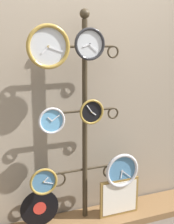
{
  "coord_description": "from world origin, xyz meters",
  "views": [
    {
      "loc": [
        -0.92,
        -1.95,
        1.63
      ],
      "look_at": [
        0.0,
        0.36,
        1.04
      ],
      "focal_mm": 50.0,
      "sensor_mm": 36.0,
      "label": 1
    }
  ],
  "objects_px": {
    "clock_bottom_left": "(44,182)",
    "picture_frame": "(119,197)",
    "clock_bottom_right": "(122,171)",
    "display_stand": "(85,146)",
    "vinyl_record": "(40,208)",
    "clock_middle_center": "(91,112)",
    "clock_top_left": "(48,47)",
    "clock_middle_left": "(52,121)",
    "clock_top_center": "(89,44)"
  },
  "relations": [
    {
      "from": "clock_bottom_left",
      "to": "picture_frame",
      "type": "relative_size",
      "value": 0.61
    },
    {
      "from": "clock_bottom_right",
      "to": "display_stand",
      "type": "bearing_deg",
      "value": 161.63
    },
    {
      "from": "vinyl_record",
      "to": "picture_frame",
      "type": "xyz_separation_m",
      "value": [
        0.71,
        -0.09,
        0.01
      ]
    },
    {
      "from": "clock_middle_center",
      "to": "clock_bottom_left",
      "type": "bearing_deg",
      "value": 177.92
    },
    {
      "from": "clock_top_left",
      "to": "clock_bottom_left",
      "type": "xyz_separation_m",
      "value": [
        -0.07,
        0.02,
        -1.06
      ]
    },
    {
      "from": "display_stand",
      "to": "clock_bottom_right",
      "type": "xyz_separation_m",
      "value": [
        0.31,
        -0.1,
        -0.24
      ]
    },
    {
      "from": "clock_bottom_left",
      "to": "clock_bottom_right",
      "type": "distance_m",
      "value": 0.7
    },
    {
      "from": "clock_bottom_right",
      "to": "vinyl_record",
      "type": "bearing_deg",
      "value": 172.27
    },
    {
      "from": "clock_middle_center",
      "to": "vinyl_record",
      "type": "bearing_deg",
      "value": 166.38
    },
    {
      "from": "vinyl_record",
      "to": "clock_top_left",
      "type": "bearing_deg",
      "value": -51.25
    },
    {
      "from": "clock_middle_left",
      "to": "clock_middle_center",
      "type": "relative_size",
      "value": 1.03
    },
    {
      "from": "clock_middle_left",
      "to": "clock_bottom_right",
      "type": "distance_m",
      "value": 0.81
    },
    {
      "from": "clock_top_center",
      "to": "picture_frame",
      "type": "relative_size",
      "value": 0.67
    },
    {
      "from": "clock_middle_center",
      "to": "picture_frame",
      "type": "relative_size",
      "value": 0.55
    },
    {
      "from": "clock_bottom_right",
      "to": "vinyl_record",
      "type": "xyz_separation_m",
      "value": [
        -0.72,
        0.1,
        -0.26
      ]
    },
    {
      "from": "clock_top_center",
      "to": "clock_bottom_right",
      "type": "relative_size",
      "value": 0.79
    },
    {
      "from": "picture_frame",
      "to": "clock_bottom_right",
      "type": "bearing_deg",
      "value": -16.3
    },
    {
      "from": "clock_top_center",
      "to": "clock_bottom_left",
      "type": "bearing_deg",
      "value": 178.78
    },
    {
      "from": "clock_top_left",
      "to": "picture_frame",
      "type": "distance_m",
      "value": 1.47
    },
    {
      "from": "clock_top_left",
      "to": "clock_middle_left",
      "type": "height_order",
      "value": "clock_top_left"
    },
    {
      "from": "clock_middle_left",
      "to": "picture_frame",
      "type": "relative_size",
      "value": 0.57
    },
    {
      "from": "clock_middle_left",
      "to": "clock_middle_center",
      "type": "height_order",
      "value": "clock_middle_center"
    },
    {
      "from": "clock_middle_left",
      "to": "clock_bottom_left",
      "type": "height_order",
      "value": "clock_middle_left"
    },
    {
      "from": "clock_middle_left",
      "to": "picture_frame",
      "type": "xyz_separation_m",
      "value": [
        0.61,
        0.0,
        -0.77
      ]
    },
    {
      "from": "clock_bottom_left",
      "to": "clock_middle_center",
      "type": "bearing_deg",
      "value": -2.08
    },
    {
      "from": "display_stand",
      "to": "picture_frame",
      "type": "distance_m",
      "value": 0.58
    },
    {
      "from": "clock_top_center",
      "to": "clock_top_left",
      "type": "bearing_deg",
      "value": -178.31
    },
    {
      "from": "display_stand",
      "to": "clock_bottom_left",
      "type": "distance_m",
      "value": 0.46
    },
    {
      "from": "clock_top_center",
      "to": "clock_bottom_right",
      "type": "height_order",
      "value": "clock_top_center"
    },
    {
      "from": "clock_bottom_left",
      "to": "clock_middle_left",
      "type": "bearing_deg",
      "value": -3.29
    },
    {
      "from": "clock_middle_center",
      "to": "clock_bottom_right",
      "type": "height_order",
      "value": "clock_middle_center"
    },
    {
      "from": "clock_bottom_right",
      "to": "clock_top_left",
      "type": "bearing_deg",
      "value": -179.22
    },
    {
      "from": "display_stand",
      "to": "vinyl_record",
      "type": "height_order",
      "value": "display_stand"
    },
    {
      "from": "clock_middle_center",
      "to": "picture_frame",
      "type": "xyz_separation_m",
      "value": [
        0.28,
        0.01,
        -0.82
      ]
    },
    {
      "from": "display_stand",
      "to": "clock_middle_center",
      "type": "relative_size",
      "value": 8.93
    },
    {
      "from": "clock_top_center",
      "to": "display_stand",
      "type": "bearing_deg",
      "value": 88.35
    },
    {
      "from": "display_stand",
      "to": "clock_bottom_left",
      "type": "bearing_deg",
      "value": -166.57
    },
    {
      "from": "clock_bottom_right",
      "to": "clock_middle_left",
      "type": "bearing_deg",
      "value": 179.58
    },
    {
      "from": "clock_middle_center",
      "to": "clock_bottom_right",
      "type": "relative_size",
      "value": 0.66
    },
    {
      "from": "clock_bottom_left",
      "to": "clock_bottom_right",
      "type": "bearing_deg",
      "value": -0.75
    },
    {
      "from": "clock_bottom_left",
      "to": "vinyl_record",
      "type": "height_order",
      "value": "clock_bottom_left"
    },
    {
      "from": "clock_top_left",
      "to": "picture_frame",
      "type": "relative_size",
      "value": 0.87
    },
    {
      "from": "clock_top_center",
      "to": "clock_middle_left",
      "type": "xyz_separation_m",
      "value": [
        -0.31,
        0.0,
        -0.58
      ]
    },
    {
      "from": "display_stand",
      "to": "clock_bottom_right",
      "type": "bearing_deg",
      "value": -18.37
    },
    {
      "from": "clock_middle_center",
      "to": "clock_bottom_left",
      "type": "xyz_separation_m",
      "value": [
        -0.41,
        0.01,
        -0.54
      ]
    },
    {
      "from": "display_stand",
      "to": "clock_top_left",
      "type": "relative_size",
      "value": 5.65
    },
    {
      "from": "vinyl_record",
      "to": "picture_frame",
      "type": "relative_size",
      "value": 0.88
    },
    {
      "from": "display_stand",
      "to": "clock_top_left",
      "type": "distance_m",
      "value": 0.91
    },
    {
      "from": "clock_top_center",
      "to": "vinyl_record",
      "type": "xyz_separation_m",
      "value": [
        -0.41,
        0.1,
        -1.36
      ]
    },
    {
      "from": "clock_top_left",
      "to": "vinyl_record",
      "type": "relative_size",
      "value": 0.99
    }
  ]
}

